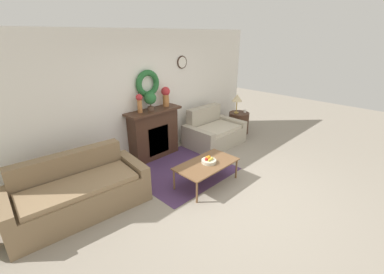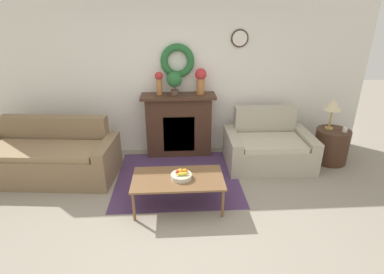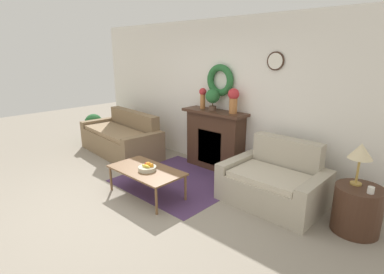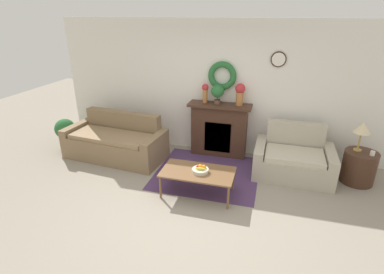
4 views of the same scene
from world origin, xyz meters
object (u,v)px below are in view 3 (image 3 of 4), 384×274
at_px(side_table_by_loveseat, 357,209).
at_px(potted_plant_floor_by_couch, 94,125).
at_px(coffee_table, 146,171).
at_px(fruit_bowl, 148,167).
at_px(couch_left, 122,139).
at_px(potted_plant_on_mantel, 213,97).
at_px(vase_on_mantel_left, 203,97).
at_px(table_lamp, 361,152).
at_px(mug, 371,190).
at_px(loveseat_right, 274,182).
at_px(fireplace, 215,139).
at_px(vase_on_mantel_right, 233,99).

relative_size(side_table_by_loveseat, potted_plant_floor_by_couch, 0.85).
bearing_deg(coffee_table, potted_plant_floor_by_couch, 163.38).
bearing_deg(fruit_bowl, coffee_table, 170.79).
relative_size(couch_left, potted_plant_floor_by_couch, 3.08).
xyz_separation_m(couch_left, potted_plant_on_mantel, (1.96, 0.67, 1.03)).
bearing_deg(couch_left, fruit_bowl, -18.84).
relative_size(side_table_by_loveseat, vase_on_mantel_left, 1.52).
relative_size(couch_left, coffee_table, 1.79).
relative_size(table_lamp, mug, 6.45).
distance_m(coffee_table, fruit_bowl, 0.09).
bearing_deg(table_lamp, fruit_bowl, -154.70).
bearing_deg(potted_plant_on_mantel, couch_left, -161.02).
relative_size(loveseat_right, side_table_by_loveseat, 2.42).
relative_size(couch_left, fruit_bowl, 7.81).
relative_size(side_table_by_loveseat, potted_plant_on_mantel, 1.49).
xyz_separation_m(fireplace, side_table_by_loveseat, (2.58, -0.47, -0.27)).
bearing_deg(fruit_bowl, loveseat_right, 37.38).
relative_size(coffee_table, mug, 14.70).
bearing_deg(table_lamp, side_table_by_loveseat, -38.66).
distance_m(fireplace, loveseat_right, 1.57).
xyz_separation_m(side_table_by_loveseat, vase_on_mantel_right, (-2.20, 0.47, 1.06)).
bearing_deg(fireplace, coffee_table, -91.53).
bearing_deg(side_table_by_loveseat, potted_plant_on_mantel, 170.23).
xyz_separation_m(table_lamp, potted_plant_on_mantel, (-2.57, 0.40, 0.36)).
bearing_deg(potted_plant_on_mantel, vase_on_mantel_left, 175.48).
bearing_deg(table_lamp, vase_on_mantel_right, 168.88).
height_order(coffee_table, side_table_by_loveseat, side_table_by_loveseat).
distance_m(couch_left, side_table_by_loveseat, 4.60).
bearing_deg(potted_plant_floor_by_couch, couch_left, -2.49).
relative_size(coffee_table, potted_plant_floor_by_couch, 1.72).
bearing_deg(potted_plant_on_mantel, coffee_table, -89.44).
bearing_deg(potted_plant_floor_by_couch, vase_on_mantel_left, 12.26).
height_order(fireplace, mug, fireplace).
relative_size(couch_left, mug, 26.28).
bearing_deg(fruit_bowl, mug, 20.94).
bearing_deg(vase_on_mantel_right, fruit_bowl, -103.28).
height_order(loveseat_right, mug, loveseat_right).
bearing_deg(fruit_bowl, couch_left, 155.68).
bearing_deg(loveseat_right, fireplace, 163.42).
bearing_deg(couch_left, table_lamp, 8.96).
distance_m(couch_left, potted_plant_on_mantel, 2.31).
height_order(coffee_table, vase_on_mantel_right, vase_on_mantel_right).
height_order(table_lamp, vase_on_mantel_right, vase_on_mantel_right).
distance_m(mug, vase_on_mantel_right, 2.50).
distance_m(fireplace, table_lamp, 2.58).
bearing_deg(potted_plant_on_mantel, vase_on_mantel_right, 2.62).
bearing_deg(couch_left, vase_on_mantel_right, 21.63).
relative_size(couch_left, table_lamp, 4.07).
bearing_deg(side_table_by_loveseat, mug, -37.87).
bearing_deg(fruit_bowl, table_lamp, 25.30).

